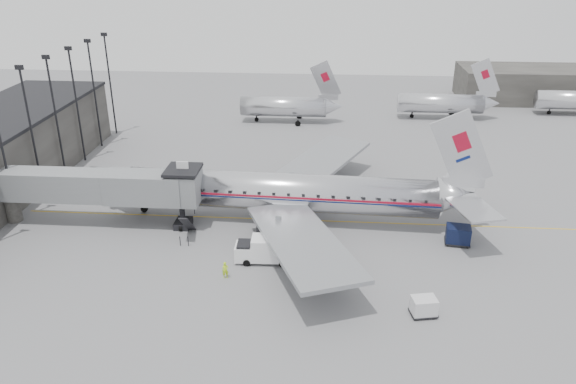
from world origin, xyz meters
name	(u,v)px	position (x,y,z in m)	size (l,w,h in m)	color
ground	(268,247)	(0.00, 0.00, 0.00)	(160.00, 160.00, 0.00)	slate
hangar	(541,84)	(45.00, 60.00, 3.00)	(30.00, 12.00, 6.00)	#32302E
apron_line	(302,220)	(3.00, 6.00, 0.01)	(0.15, 60.00, 0.01)	gold
jet_bridge	(110,187)	(-16.66, 3.67, 4.18)	(21.00, 6.20, 7.10)	slate
floodlight_masts	(43,120)	(-27.50, 13.00, 8.36)	(0.90, 42.25, 15.25)	black
distant_aircraft_near	(285,106)	(-1.79, 42.00, 2.73)	(16.39, 3.20, 10.26)	silver
distant_aircraft_mid	(441,103)	(24.21, 46.00, 2.73)	(16.39, 3.20, 10.26)	silver
airliner	(288,192)	(1.49, 5.96, 3.23)	(40.62, 37.59, 12.84)	silver
service_van	(264,249)	(-0.05, -2.72, 1.29)	(5.27, 2.21, 2.45)	white
baggage_cart_navy	(458,235)	(18.43, 2.00, 1.01)	(2.65, 2.16, 1.89)	black
baggage_cart_white	(424,306)	(13.41, -10.00, 0.83)	(2.25, 1.88, 1.57)	silver
ramp_worker	(225,270)	(-3.16, -5.82, 0.79)	(0.57, 0.38, 1.57)	#B6E51B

